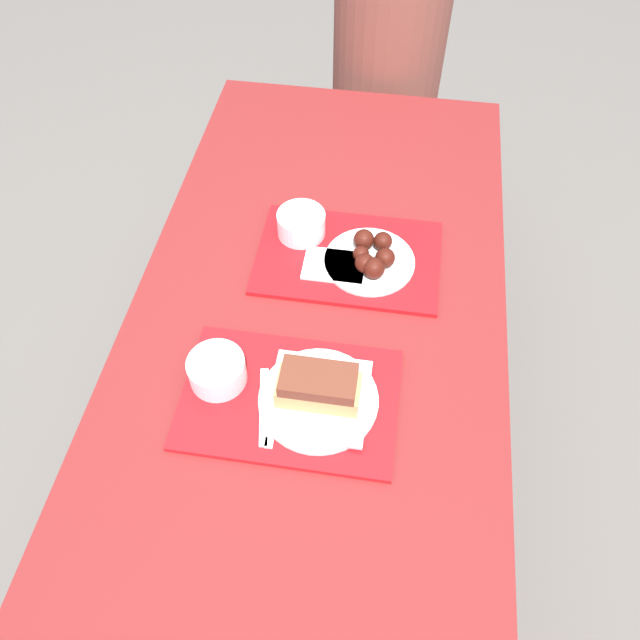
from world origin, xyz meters
name	(u,v)px	position (x,y,z in m)	size (l,w,h in m)	color
ground_plane	(316,466)	(0.00, 0.00, 0.00)	(12.00, 12.00, 0.00)	#605B56
picnic_table	(315,347)	(0.00, 0.00, 0.66)	(0.82, 1.74, 0.76)	maroon
picnic_bench_far	(362,144)	(0.00, 1.09, 0.40)	(0.78, 0.28, 0.48)	maroon
tray_near	(290,399)	(-0.02, -0.20, 0.76)	(0.42, 0.29, 0.01)	#B21419
tray_far	(348,258)	(0.05, 0.19, 0.76)	(0.42, 0.29, 0.01)	#B21419
bowl_coleslaw_near	(217,370)	(-0.17, -0.18, 0.80)	(0.11, 0.11, 0.06)	silver
brisket_sandwich_plate	(318,392)	(0.04, -0.20, 0.80)	(0.23, 0.23, 0.09)	white
plastic_fork_near	(264,406)	(-0.06, -0.23, 0.77)	(0.05, 0.17, 0.00)	white
plastic_knife_near	(275,408)	(-0.04, -0.23, 0.77)	(0.02, 0.17, 0.00)	white
condiment_packet	(307,370)	(0.01, -0.13, 0.77)	(0.04, 0.03, 0.01)	#3F3F47
bowl_coleslaw_far	(301,223)	(-0.07, 0.25, 0.80)	(0.11, 0.11, 0.06)	silver
wings_plate_far	(371,257)	(0.10, 0.18, 0.79)	(0.21, 0.21, 0.06)	white
napkin_far	(334,266)	(0.02, 0.15, 0.77)	(0.14, 0.10, 0.01)	white
person_seated_across	(389,43)	(0.07, 1.09, 0.79)	(0.35, 0.35, 0.75)	brown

